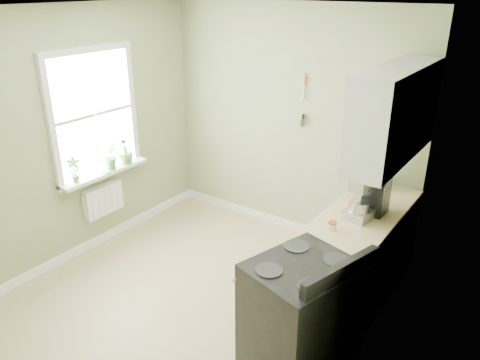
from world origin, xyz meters
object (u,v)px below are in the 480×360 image
Objects in this scene: kettle at (369,175)px; stove at (301,316)px; coffee_maker at (376,196)px; stand_mixer at (364,198)px.

stove is at bearing -83.72° from kettle.
stove is 5.43× the size of kettle.
kettle is 0.57× the size of coffee_maker.
stove is 3.09× the size of coffee_maker.
stand_mixer reaches higher than stove.
kettle is at bearing 106.54° from stand_mixer.
stove is 2.46× the size of stand_mixer.
coffee_maker is (0.29, -0.61, 0.07)m from kettle.
kettle is at bearing 115.06° from coffee_maker.
coffee_maker is at bearing 64.23° from stand_mixer.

